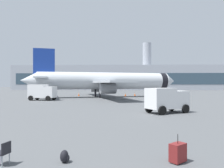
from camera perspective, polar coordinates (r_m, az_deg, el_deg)
airplane_at_gate at (r=50.30m, az=-1.79°, el=0.78°), size 34.97×31.94×10.50m
service_truck at (r=42.60m, az=-17.54°, el=-1.86°), size 5.08×3.13×2.90m
cargo_van at (r=23.77m, az=13.89°, el=-3.77°), size 4.81×4.00×2.60m
safety_cone_near at (r=55.85m, az=-8.53°, el=-2.62°), size 0.44×0.44×0.84m
safety_cone_mid at (r=54.96m, az=3.48°, el=-2.69°), size 0.44×0.44×0.79m
safety_cone_far at (r=56.74m, az=5.89°, el=-2.61°), size 0.44×0.44×0.77m
safety_cone_outer at (r=57.47m, az=8.96°, el=-2.57°), size 0.44×0.44×0.79m
rolling_suitcase at (r=9.30m, az=16.58°, el=-16.53°), size 0.74×0.72×1.10m
traveller_backpack at (r=9.17m, az=-12.08°, el=-17.79°), size 0.36×0.40×0.48m
gate_chair at (r=9.58m, az=-26.20°, el=-15.35°), size 0.57×0.57×0.86m
terminal_building at (r=114.67m, az=1.99°, el=1.63°), size 106.15×17.68×24.03m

